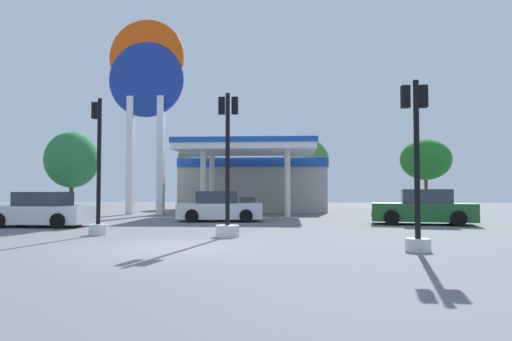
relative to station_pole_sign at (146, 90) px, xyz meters
The scene contains 13 objects.
ground_plane 18.94m from the station_pole_sign, 70.50° to the right, with size 90.00×90.00×0.00m, color slate.
gas_station 9.96m from the station_pole_sign, 37.37° to the left, with size 10.01×12.83×4.41m.
station_pole_sign is the anchor object (origin of this frame).
car_0 18.05m from the station_pole_sign, 26.39° to the right, with size 4.61×2.58×1.56m.
car_1 12.26m from the station_pole_sign, 97.82° to the right, with size 4.08×1.94×1.45m.
car_2 10.86m from the station_pole_sign, 47.03° to the right, with size 4.23×2.15×1.47m.
traffic_signal_0 16.31m from the station_pole_sign, 62.62° to the right, with size 0.77×0.77×4.72m.
traffic_signal_1 14.70m from the station_pole_sign, 79.49° to the right, with size 0.63×0.66×4.66m.
traffic_signal_2 21.42m from the station_pole_sign, 53.86° to the right, with size 0.65×0.67×4.29m.
tree_0 16.62m from the station_pole_sign, 130.91° to the left, with size 4.74×4.74×6.77m.
tree_1 11.29m from the station_pole_sign, 83.90° to the left, with size 3.21×3.21×5.87m.
tree_2 15.65m from the station_pole_sign, 46.82° to the left, with size 3.93×3.93×6.02m.
tree_3 23.76m from the station_pole_sign, 29.35° to the left, with size 4.20×4.20×5.80m.
Camera 1 is at (3.13, -12.28, 1.53)m, focal length 32.73 mm.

